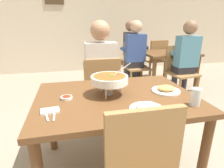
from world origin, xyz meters
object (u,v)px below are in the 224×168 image
at_px(patron_bg_left, 185,56).
at_px(chair_diner_main, 101,89).
at_px(appetizer_plate, 166,89).
at_px(sauce_dish, 67,98).
at_px(diner_main, 100,69).
at_px(dining_table_main, 116,107).
at_px(dining_table_far, 168,58).
at_px(patron_bg_middle, 135,52).
at_px(curry_bowl, 109,80).
at_px(chair_bg_corner, 156,58).
at_px(rice_plate, 147,108).
at_px(drink_glass, 196,98).
at_px(chair_bg_middle, 135,63).
at_px(patron_bg_right, 132,48).
at_px(chair_bg_right, 130,58).
at_px(chair_bg_left, 179,68).

bearing_deg(patron_bg_left, chair_diner_main, -157.41).
height_order(appetizer_plate, sauce_dish, appetizer_plate).
bearing_deg(diner_main, patron_bg_left, 21.54).
bearing_deg(dining_table_main, dining_table_far, 51.50).
bearing_deg(patron_bg_middle, curry_bowl, -114.77).
xyz_separation_m(appetizer_plate, chair_bg_corner, (1.10, 2.49, -0.23)).
bearing_deg(rice_plate, drink_glass, 0.00).
height_order(drink_glass, patron_bg_middle, patron_bg_middle).
xyz_separation_m(chair_diner_main, chair_bg_middle, (0.90, 1.30, 0.00)).
relative_size(rice_plate, patron_bg_right, 0.18).
bearing_deg(patron_bg_middle, chair_bg_middle, 54.37).
height_order(chair_diner_main, chair_bg_right, same).
xyz_separation_m(chair_diner_main, patron_bg_left, (1.54, 0.64, 0.24)).
xyz_separation_m(curry_bowl, patron_bg_middle, (0.90, 1.94, -0.11)).
bearing_deg(rice_plate, patron_bg_middle, 72.77).
relative_size(dining_table_main, patron_bg_left, 0.98).
relative_size(chair_diner_main, patron_bg_left, 0.69).
height_order(dining_table_main, rice_plate, rice_plate).
bearing_deg(patron_bg_right, drink_glass, -99.03).
relative_size(diner_main, dining_table_far, 1.31).
relative_size(dining_table_far, chair_bg_middle, 1.11).
bearing_deg(patron_bg_left, dining_table_main, -137.94).
bearing_deg(chair_bg_right, rice_plate, -105.81).
bearing_deg(drink_glass, chair_bg_middle, 80.56).
bearing_deg(drink_glass, chair_bg_corner, 69.67).
bearing_deg(patron_bg_left, rice_plate, -129.55).
bearing_deg(chair_bg_middle, patron_bg_middle, -125.63).
distance_m(diner_main, chair_bg_right, 1.98).
height_order(drink_glass, chair_bg_left, chair_bg_left).
relative_size(rice_plate, chair_bg_corner, 0.27).
bearing_deg(curry_bowl, drink_glass, -31.35).
height_order(curry_bowl, chair_bg_corner, curry_bowl).
xyz_separation_m(patron_bg_middle, patron_bg_right, (0.09, 0.46, 0.00)).
distance_m(chair_diner_main, chair_bg_right, 1.99).
relative_size(appetizer_plate, chair_bg_right, 0.27).
bearing_deg(chair_bg_right, chair_diner_main, -118.06).
bearing_deg(curry_bowl, rice_plate, -60.85).
distance_m(patron_bg_left, patron_bg_right, 1.20).
bearing_deg(appetizer_plate, sauce_dish, 178.14).
relative_size(dining_table_main, chair_bg_middle, 1.42).
xyz_separation_m(drink_glass, patron_bg_left, (1.03, 1.69, -0.03)).
distance_m(chair_bg_right, patron_bg_left, 1.29).
bearing_deg(chair_bg_middle, dining_table_far, -11.05).
bearing_deg(drink_glass, chair_bg_left, 60.73).
distance_m(dining_table_far, patron_bg_right, 0.79).
relative_size(patron_bg_left, patron_bg_middle, 1.00).
height_order(sauce_dish, patron_bg_middle, patron_bg_middle).
relative_size(appetizer_plate, chair_bg_middle, 0.27).
bearing_deg(diner_main, rice_plate, -82.54).
bearing_deg(patron_bg_middle, patron_bg_right, 78.33).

